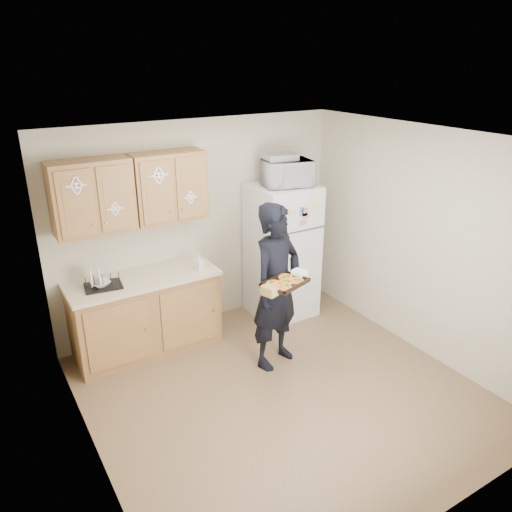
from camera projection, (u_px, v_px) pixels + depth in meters
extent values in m
plane|color=brown|center=(282.00, 392.00, 5.01)|extent=(3.60, 3.60, 0.00)
plane|color=white|center=(288.00, 140.00, 4.07)|extent=(3.60, 3.60, 0.00)
cube|color=#BCB298|center=(199.00, 226.00, 5.96)|extent=(3.60, 0.04, 2.50)
cube|color=#BCB298|center=(448.00, 382.00, 3.12)|extent=(3.60, 0.04, 2.50)
cube|color=#BCB298|center=(83.00, 333.00, 3.67)|extent=(0.04, 3.60, 2.50)
cube|color=#BCB298|center=(421.00, 243.00, 5.41)|extent=(0.04, 3.60, 2.50)
cube|color=silver|center=(282.00, 251.00, 6.28)|extent=(0.75, 0.70, 1.70)
cube|color=brown|center=(146.00, 315.00, 5.61)|extent=(1.60, 0.60, 0.86)
cube|color=beige|center=(143.00, 279.00, 5.44)|extent=(1.64, 0.64, 0.04)
cube|color=brown|center=(92.00, 197.00, 4.99)|extent=(0.80, 0.33, 0.75)
cube|color=brown|center=(168.00, 187.00, 5.39)|extent=(0.80, 0.33, 0.75)
cube|color=#C89146|center=(302.00, 285.00, 6.98)|extent=(0.20, 0.07, 0.32)
imported|color=black|center=(277.00, 287.00, 5.20)|extent=(0.76, 0.62, 1.80)
cube|color=black|center=(285.00, 283.00, 4.86)|extent=(0.50, 0.43, 0.04)
cylinder|color=gold|center=(285.00, 287.00, 4.74)|extent=(0.14, 0.14, 0.02)
cylinder|color=gold|center=(297.00, 280.00, 4.88)|extent=(0.14, 0.14, 0.02)
cylinder|color=gold|center=(273.00, 283.00, 4.82)|extent=(0.14, 0.14, 0.02)
cylinder|color=gold|center=(285.00, 277.00, 4.96)|extent=(0.14, 0.14, 0.02)
cylinder|color=gold|center=(285.00, 282.00, 4.85)|extent=(0.14, 0.14, 0.02)
imported|color=silver|center=(287.00, 173.00, 5.87)|extent=(0.62, 0.48, 0.31)
cube|color=#A9A8AF|center=(281.00, 157.00, 5.79)|extent=(0.40, 0.32, 0.08)
cube|color=black|center=(103.00, 280.00, 5.18)|extent=(0.41, 0.33, 0.15)
imported|color=white|center=(101.00, 284.00, 5.18)|extent=(0.24, 0.24, 0.05)
imported|color=silver|center=(199.00, 262.00, 5.59)|extent=(0.11, 0.11, 0.19)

